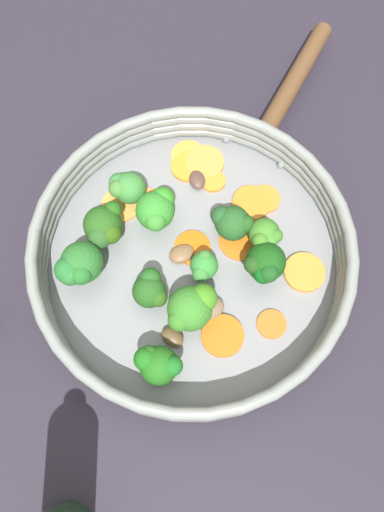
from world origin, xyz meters
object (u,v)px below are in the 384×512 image
object	(u,v)px
carrot_slice_5	(239,221)
carrot_slice_7	(146,204)
carrot_slice_4	(272,324)
mushroom_piece_0	(182,254)
carrot_slice_1	(304,272)
carrot_slice_11	(120,205)
mushroom_piece_1	(197,180)
carrot_slice_6	(188,166)
carrot_slice_2	(223,336)
broccoli_floret_2	(156,210)
mushroom_piece_3	(208,308)
carrot_slice_13	(213,181)
broccoli_floret_10	(158,364)
skillet	(192,263)
broccoli_floret_3	(78,266)
mushroom_piece_2	(172,337)
broccoli_floret_5	(232,222)
broccoli_floret_9	(204,266)
broccoli_floret_0	(104,227)
broccoli_floret_4	(151,289)
broccoli_floret_7	(191,308)
carrot_slice_3	(265,199)
carrot_slice_9	(205,162)
carrot_slice_12	(192,248)
carrot_slice_0	(189,156)
carrot_slice_8	(240,241)
broccoli_floret_6	(265,264)
carrot_slice_10	(251,203)
broccoli_floret_8	(265,235)

from	to	relation	value
carrot_slice_5	carrot_slice_7	distance (m)	0.11
carrot_slice_4	mushroom_piece_0	size ratio (longest dim) A/B	1.10
carrot_slice_1	carrot_slice_5	bearing A→B (deg)	166.95
carrot_slice_11	mushroom_piece_1	distance (m)	0.09
carrot_slice_6	carrot_slice_2	bearing A→B (deg)	-51.01
carrot_slice_1	broccoli_floret_2	bearing A→B (deg)	-172.54
mushroom_piece_0	mushroom_piece_3	distance (m)	0.07
carrot_slice_11	carrot_slice_13	world-z (taller)	same
broccoli_floret_10	skillet	bearing A→B (deg)	102.59
broccoli_floret_2	broccoli_floret_3	xyz separation A→B (m)	(-0.04, -0.10, 0.00)
broccoli_floret_3	mushroom_piece_2	distance (m)	0.12
broccoli_floret_5	broccoli_floret_9	world-z (taller)	broccoli_floret_5
broccoli_floret_0	mushroom_piece_2	world-z (taller)	broccoli_floret_0
broccoli_floret_4	broccoli_floret_7	distance (m)	0.05
carrot_slice_5	carrot_slice_13	bearing A→B (deg)	147.68
broccoli_floret_2	broccoli_floret_5	size ratio (longest dim) A/B	1.07
carrot_slice_3	broccoli_floret_7	world-z (taller)	broccoli_floret_7
skillet	broccoli_floret_10	distance (m)	0.13
carrot_slice_9	broccoli_floret_9	size ratio (longest dim) A/B	1.16
broccoli_floret_9	mushroom_piece_3	world-z (taller)	broccoli_floret_9
broccoli_floret_3	carrot_slice_4	bearing A→B (deg)	13.57
broccoli_floret_4	mushroom_piece_0	distance (m)	0.06
carrot_slice_3	mushroom_piece_3	size ratio (longest dim) A/B	1.02
broccoli_floret_2	carrot_slice_5	bearing A→B (deg)	28.15
carrot_slice_12	carrot_slice_2	bearing A→B (deg)	-43.69
carrot_slice_0	broccoli_floret_2	distance (m)	0.09
carrot_slice_12	broccoli_floret_2	bearing A→B (deg)	168.00
carrot_slice_0	broccoli_floret_5	xyz separation A→B (m)	(0.09, -0.06, 0.02)
carrot_slice_11	broccoli_floret_7	distance (m)	0.16
carrot_slice_3	broccoli_floret_5	bearing A→B (deg)	-107.61
broccoli_floret_0	broccoli_floret_4	xyz separation A→B (m)	(0.08, -0.04, -0.00)
broccoli_floret_7	carrot_slice_8	bearing A→B (deg)	86.32
broccoli_floret_0	broccoli_floret_7	xyz separation A→B (m)	(0.13, -0.04, 0.01)
carrot_slice_5	broccoli_floret_5	bearing A→B (deg)	-101.35
carrot_slice_6	broccoli_floret_6	bearing A→B (deg)	-30.21
carrot_slice_3	carrot_slice_4	distance (m)	0.15
broccoli_floret_0	mushroom_piece_1	xyz separation A→B (m)	(0.06, 0.11, -0.02)
carrot_slice_0	mushroom_piece_3	bearing A→B (deg)	-54.99
skillet	carrot_slice_10	size ratio (longest dim) A/B	7.53
carrot_slice_8	broccoli_floret_10	xyz separation A→B (m)	(-0.01, -0.17, 0.03)
broccoli_floret_5	broccoli_floret_9	distance (m)	0.06
broccoli_floret_4	carrot_slice_12	bearing A→B (deg)	79.80
carrot_slice_3	mushroom_piece_2	world-z (taller)	mushroom_piece_2
skillet	broccoli_floret_6	xyz separation A→B (m)	(0.07, 0.02, 0.04)
carrot_slice_2	carrot_slice_11	bearing A→B (deg)	155.64
mushroom_piece_2	broccoli_floret_8	bearing A→B (deg)	75.30
skillet	carrot_slice_4	bearing A→B (deg)	-11.93
carrot_slice_3	carrot_slice_12	size ratio (longest dim) A/B	0.87
carrot_slice_0	mushroom_piece_0	bearing A→B (deg)	-64.68
mushroom_piece_0	mushroom_piece_2	size ratio (longest dim) A/B	1.15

